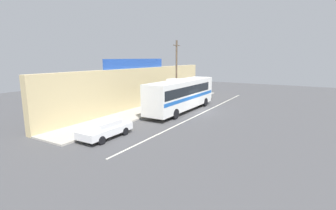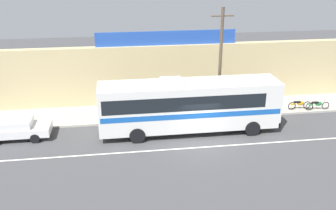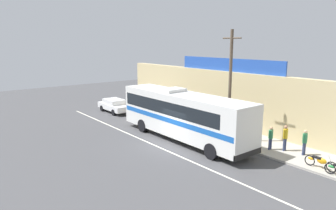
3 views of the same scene
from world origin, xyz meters
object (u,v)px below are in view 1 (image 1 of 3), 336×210
object	(u,v)px
pedestrian_near_shop	(183,92)
motorcycle_red	(196,95)
pedestrian_far_left	(181,94)
pedestrian_by_curb	(180,92)
motorcycle_black	(201,94)
intercity_bus	(181,93)
parked_car	(105,129)
utility_pole	(176,72)

from	to	relation	value
pedestrian_near_shop	motorcycle_red	bearing A→B (deg)	-39.28
pedestrian_far_left	pedestrian_by_curb	xyz separation A→B (m)	(0.72, 0.57, 0.10)
motorcycle_red	pedestrian_by_curb	bearing A→B (deg)	158.68
pedestrian_near_shop	motorcycle_black	bearing A→B (deg)	-29.02
pedestrian_far_left	pedestrian_by_curb	distance (m)	0.92
motorcycle_red	pedestrian_far_left	xyz separation A→B (m)	(-3.63, 0.57, 0.49)
motorcycle_black	pedestrian_by_curb	bearing A→B (deg)	161.39
intercity_bus	motorcycle_red	bearing A→B (deg)	14.34
parked_car	pedestrian_near_shop	size ratio (longest dim) A/B	2.63
pedestrian_far_left	pedestrian_near_shop	size ratio (longest dim) A/B	0.96
intercity_bus	utility_pole	size ratio (longest dim) A/B	1.52
intercity_bus	motorcycle_red	size ratio (longest dim) A/B	6.49
parked_car	pedestrian_far_left	world-z (taller)	pedestrian_far_left
utility_pole	parked_car	bearing A→B (deg)	-173.58
utility_pole	motorcycle_black	xyz separation A→B (m)	(7.95, -0.05, -3.70)
intercity_bus	motorcycle_red	distance (m)	9.73
pedestrian_far_left	motorcycle_black	bearing A→B (deg)	-9.84
parked_car	motorcycle_black	distance (m)	22.14
parked_car	pedestrian_far_left	size ratio (longest dim) A/B	2.75
utility_pole	pedestrian_far_left	bearing A→B (deg)	15.28
parked_car	pedestrian_near_shop	world-z (taller)	pedestrian_near_shop
motorcycle_black	pedestrian_near_shop	distance (m)	3.51
intercity_bus	pedestrian_by_curb	bearing A→B (deg)	28.74
parked_car	utility_pole	bearing A→B (deg)	6.42
utility_pole	motorcycle_black	bearing A→B (deg)	-0.33
pedestrian_by_curb	pedestrian_far_left	bearing A→B (deg)	-142.01
motorcycle_black	intercity_bus	bearing A→B (deg)	-168.90
motorcycle_black	motorcycle_red	xyz separation A→B (m)	(-1.33, 0.29, 0.00)
intercity_bus	pedestrian_near_shop	bearing A→B (deg)	26.33
motorcycle_black	pedestrian_near_shop	world-z (taller)	pedestrian_near_shop
intercity_bus	motorcycle_black	xyz separation A→B (m)	(10.65, 2.09, -1.50)
motorcycle_black	motorcycle_red	bearing A→B (deg)	167.58
motorcycle_red	utility_pole	bearing A→B (deg)	-177.85
intercity_bus	pedestrian_by_curb	distance (m)	7.37
utility_pole	pedestrian_by_curb	size ratio (longest dim) A/B	4.59
intercity_bus	motorcycle_black	distance (m)	10.95
motorcycle_red	pedestrian_near_shop	xyz separation A→B (m)	(-1.70, 1.39, 0.54)
intercity_bus	parked_car	xyz separation A→B (m)	(-11.44, 0.54, -1.33)
pedestrian_by_curb	pedestrian_near_shop	size ratio (longest dim) A/B	1.05
intercity_bus	motorcycle_black	bearing A→B (deg)	11.10
pedestrian_near_shop	pedestrian_far_left	bearing A→B (deg)	-156.98
intercity_bus	pedestrian_by_curb	size ratio (longest dim) A/B	6.98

